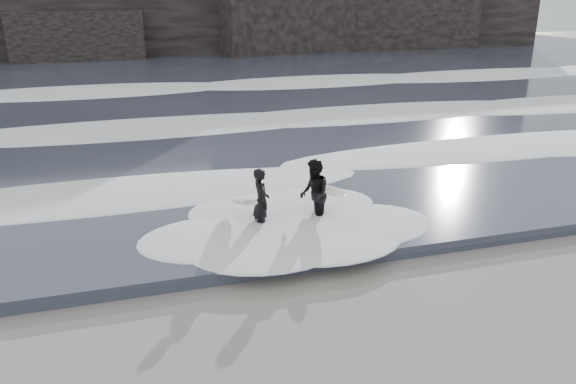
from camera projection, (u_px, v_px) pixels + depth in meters
name	position (u px, v px, depth m)	size (l,w,h in m)	color
ground	(466.00, 340.00, 9.50)	(120.00, 120.00, 0.00)	#847458
sea	(205.00, 80.00, 35.58)	(90.00, 52.00, 0.30)	#343848
foam_near	(302.00, 166.00, 17.47)	(60.00, 3.20, 0.20)	white
foam_mid	(251.00, 119.00, 23.77)	(60.00, 4.00, 0.24)	white
foam_far	(215.00, 85.00, 31.87)	(60.00, 4.80, 0.30)	white
surfer_left	(258.00, 201.00, 13.37)	(0.89, 1.96, 1.66)	black
surfer_right	(316.00, 194.00, 13.73)	(1.11, 1.90, 1.75)	black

